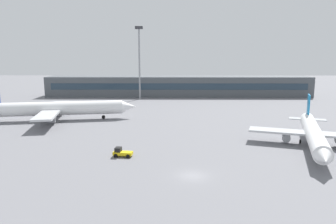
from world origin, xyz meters
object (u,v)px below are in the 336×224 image
at_px(floodlight_tower_west, 139,58).
at_px(airplane_near, 313,134).
at_px(baggage_tug_yellow, 122,152).
at_px(airplane_mid, 58,109).

bearing_deg(floodlight_tower_west, airplane_near, -58.82).
bearing_deg(floodlight_tower_west, baggage_tug_yellow, -87.03).
relative_size(airplane_mid, floodlight_tower_west, 1.49).
height_order(baggage_tug_yellow, floodlight_tower_west, floodlight_tower_west).
height_order(airplane_near, baggage_tug_yellow, airplane_near).
bearing_deg(baggage_tug_yellow, airplane_near, 9.81).
bearing_deg(baggage_tug_yellow, airplane_mid, 125.44).
height_order(airplane_mid, baggage_tug_yellow, airplane_mid).
distance_m(airplane_near, airplane_mid, 67.94).
height_order(airplane_mid, floodlight_tower_west, floodlight_tower_west).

